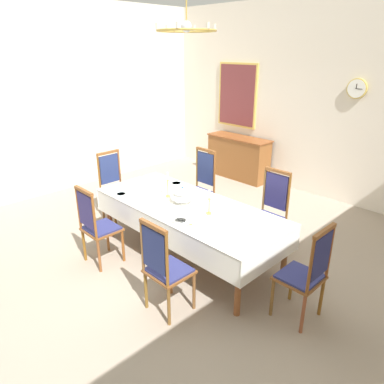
{
  "coord_description": "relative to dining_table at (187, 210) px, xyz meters",
  "views": [
    {
      "loc": [
        3.12,
        -2.9,
        2.68
      ],
      "look_at": [
        0.08,
        0.09,
        0.97
      ],
      "focal_mm": 33.74,
      "sensor_mm": 36.0,
      "label": 1
    }
  ],
  "objects": [
    {
      "name": "mounted_clock",
      "position": [
        0.62,
        3.3,
        1.36
      ],
      "size": [
        0.33,
        0.06,
        0.33
      ],
      "color": "#D1B251"
    },
    {
      "name": "chair_head_west",
      "position": [
        -1.74,
        0.0,
        -0.12
      ],
      "size": [
        0.42,
        0.44,
        1.12
      ],
      "rotation": [
        0.0,
        0.0,
        -1.57
      ],
      "color": "brown",
      "rests_on": "ground"
    },
    {
      "name": "spoon_primary",
      "position": [
        0.44,
        -0.39,
        0.08
      ],
      "size": [
        0.05,
        0.18,
        0.01
      ],
      "rotation": [
        0.0,
        0.0,
        -0.19
      ],
      "color": "gold",
      "rests_on": "tablecloth"
    },
    {
      "name": "bowl_far_right",
      "position": [
        0.19,
        0.38,
        0.09
      ],
      "size": [
        0.17,
        0.17,
        0.03
      ],
      "color": "white",
      "rests_on": "tablecloth"
    },
    {
      "name": "chair_head_east",
      "position": [
        1.73,
        0.0,
        -0.12
      ],
      "size": [
        0.42,
        0.44,
        1.11
      ],
      "rotation": [
        0.0,
        0.0,
        1.57
      ],
      "color": "brown",
      "rests_on": "ground"
    },
    {
      "name": "left_wall",
      "position": [
        -3.64,
        -0.08,
        1.08
      ],
      "size": [
        0.08,
        6.83,
        3.54
      ],
      "primitive_type": "cube",
      "color": "silver",
      "rests_on": "ground"
    },
    {
      "name": "dining_table",
      "position": [
        0.0,
        0.0,
        0.0
      ],
      "size": [
        2.66,
        1.09,
        0.76
      ],
      "color": "brown",
      "rests_on": "ground"
    },
    {
      "name": "chair_north_a",
      "position": [
        -0.7,
        0.95,
        -0.1
      ],
      "size": [
        0.44,
        0.42,
        1.19
      ],
      "rotation": [
        0.0,
        0.0,
        3.14
      ],
      "color": "brown",
      "rests_on": "ground"
    },
    {
      "name": "spoon_secondary",
      "position": [
        -0.77,
        0.42,
        0.08
      ],
      "size": [
        0.05,
        0.18,
        0.01
      ],
      "rotation": [
        0.0,
        0.0,
        0.16
      ],
      "color": "gold",
      "rests_on": "tablecloth"
    },
    {
      "name": "framed_painting",
      "position": [
        -1.9,
        3.31,
        1.03
      ],
      "size": [
        1.01,
        0.05,
        1.34
      ],
      "color": "#D1B251"
    },
    {
      "name": "bowl_near_left",
      "position": [
        0.31,
        -0.42,
        0.09
      ],
      "size": [
        0.18,
        0.18,
        0.03
      ],
      "color": "white",
      "rests_on": "tablecloth"
    },
    {
      "name": "back_wall",
      "position": [
        0.0,
        3.37,
        1.08
      ],
      "size": [
        7.19,
        0.08,
        3.54
      ],
      "primitive_type": "cube",
      "color": "silver",
      "rests_on": "ground"
    },
    {
      "name": "chair_north_b",
      "position": [
        0.65,
        0.95,
        -0.11
      ],
      "size": [
        0.44,
        0.42,
        1.16
      ],
      "rotation": [
        0.0,
        0.0,
        3.14
      ],
      "color": "brown",
      "rests_on": "ground"
    },
    {
      "name": "chandelier",
      "position": [
        -0.0,
        0.0,
        2.17
      ],
      "size": [
        0.68,
        0.67,
        0.66
      ],
      "color": "gold"
    },
    {
      "name": "ground",
      "position": [
        0.0,
        -0.08,
        -0.71
      ],
      "size": [
        7.19,
        6.83,
        0.04
      ],
      "primitive_type": "cube",
      "color": "gray"
    },
    {
      "name": "soup_tureen",
      "position": [
        -0.09,
        0.0,
        0.19
      ],
      "size": [
        0.3,
        0.3,
        0.23
      ],
      "color": "white",
      "rests_on": "tablecloth"
    },
    {
      "name": "tablecloth",
      "position": [
        0.0,
        -0.0,
        -0.0
      ],
      "size": [
        2.68,
        1.11,
        0.33
      ],
      "color": "white",
      "rests_on": "dining_table"
    },
    {
      "name": "chair_south_a",
      "position": [
        -0.7,
        -0.95,
        -0.13
      ],
      "size": [
        0.44,
        0.42,
        1.09
      ],
      "color": "brown",
      "rests_on": "ground"
    },
    {
      "name": "candlestick_east",
      "position": [
        0.39,
        0.0,
        0.2
      ],
      "size": [
        0.07,
        0.07,
        0.32
      ],
      "color": "gold",
      "rests_on": "tablecloth"
    },
    {
      "name": "bowl_near_right",
      "position": [
        -0.65,
        0.4,
        0.09
      ],
      "size": [
        0.16,
        0.16,
        0.03
      ],
      "color": "white",
      "rests_on": "tablecloth"
    },
    {
      "name": "sideboard",
      "position": [
        -1.59,
        3.06,
        -0.24
      ],
      "size": [
        1.44,
        0.48,
        0.9
      ],
      "rotation": [
        0.0,
        0.0,
        3.14
      ],
      "color": "brown",
      "rests_on": "ground"
    },
    {
      "name": "bowl_far_left",
      "position": [
        -0.87,
        -0.44,
        0.09
      ],
      "size": [
        0.14,
        0.14,
        0.03
      ],
      "color": "white",
      "rests_on": "tablecloth"
    },
    {
      "name": "chair_south_b",
      "position": [
        0.65,
        -0.95,
        -0.13
      ],
      "size": [
        0.44,
        0.42,
        1.1
      ],
      "color": "brown",
      "rests_on": "ground"
    },
    {
      "name": "candlestick_west",
      "position": [
        -0.39,
        0.0,
        0.22
      ],
      "size": [
        0.07,
        0.07,
        0.36
      ],
      "color": "gold",
      "rests_on": "tablecloth"
    }
  ]
}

